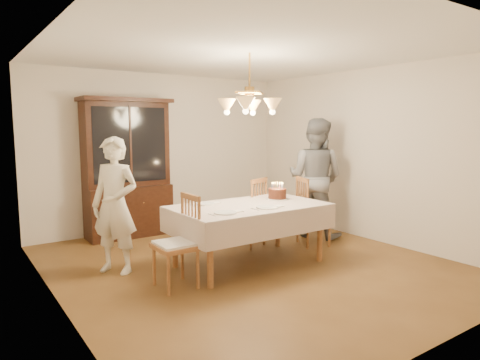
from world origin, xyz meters
TOP-DOWN VIEW (x-y plane):
  - ground at (0.00, 0.00)m, footprint 5.00×5.00m
  - room_shell at (0.00, 0.00)m, footprint 5.00×5.00m
  - dining_table at (0.00, 0.00)m, footprint 1.90×1.10m
  - china_hutch at (-0.73, 2.25)m, footprint 1.38×0.54m
  - chair_far_side at (0.48, 0.68)m, footprint 0.56×0.55m
  - chair_left_end at (-1.10, -0.18)m, footprint 0.42×0.44m
  - chair_right_end at (1.30, 0.20)m, footprint 0.54×0.55m
  - elderly_woman at (-1.47, 0.67)m, footprint 0.67×0.70m
  - adult_in_grey at (1.68, 0.56)m, footprint 1.01×1.11m
  - birthday_cake at (0.55, 0.12)m, footprint 0.30×0.30m
  - place_setting_near_left at (-0.52, -0.27)m, footprint 0.40×0.26m
  - place_setting_near_right at (0.07, -0.28)m, footprint 0.42×0.27m
  - place_setting_far_left at (-0.42, 0.35)m, footprint 0.38×0.24m
  - chandelier at (-0.00, -0.00)m, footprint 0.62×0.62m

SIDE VIEW (x-z plane):
  - ground at x=0.00m, z-range 0.00..0.00m
  - chair_far_side at x=0.48m, z-range -0.06..0.94m
  - chair_right_end at x=1.30m, z-range -0.06..0.94m
  - chair_left_end at x=-1.10m, z-range -0.05..0.95m
  - dining_table at x=0.00m, z-range 0.30..1.06m
  - place_setting_far_left at x=-0.42m, z-range 0.76..0.77m
  - place_setting_near_left at x=-0.52m, z-range 0.76..0.77m
  - place_setting_near_right at x=0.07m, z-range 0.76..0.77m
  - elderly_woman at x=-1.47m, z-range 0.00..1.61m
  - birthday_cake at x=0.55m, z-range 0.71..0.94m
  - adult_in_grey at x=1.68m, z-range 0.00..1.85m
  - china_hutch at x=-0.73m, z-range -0.04..2.12m
  - room_shell at x=0.00m, z-range -0.92..4.08m
  - chandelier at x=0.00m, z-range 1.61..2.34m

